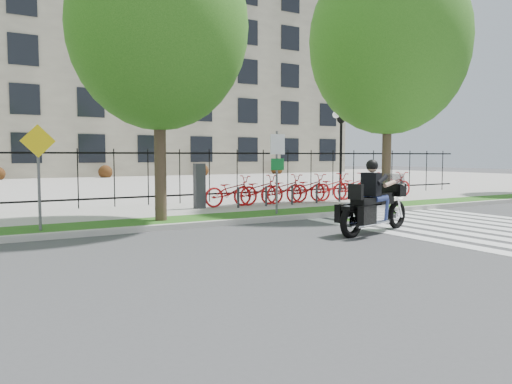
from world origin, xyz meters
TOP-DOWN VIEW (x-y plane):
  - ground at (0.00, 0.00)m, footprint 120.00×120.00m
  - curb at (0.00, 4.10)m, footprint 60.00×0.20m
  - grass_verge at (0.00, 4.95)m, footprint 60.00×1.50m
  - sidewalk at (0.00, 7.45)m, footprint 60.00×3.50m
  - plaza at (0.00, 25.00)m, footprint 80.00×34.00m
  - crosswalk_stripes at (4.83, 0.00)m, footprint 5.70×8.00m
  - iron_fence at (0.00, 9.20)m, footprint 30.00×0.06m
  - office_building at (0.00, 44.92)m, footprint 60.00×21.90m
  - lamp_post_right at (10.00, 12.00)m, footprint 1.06×0.70m
  - street_tree_1 at (-2.26, 4.95)m, footprint 4.79×4.79m
  - street_tree_2 at (6.16, 4.95)m, footprint 5.59×5.59m
  - bike_share_station at (4.89, 7.20)m, footprint 10.09×0.90m
  - sign_pole_regulatory at (1.28, 4.58)m, footprint 0.50×0.09m
  - sign_pole_warning at (-5.35, 4.58)m, footprint 0.78×0.09m
  - motorcycle_rider at (1.85, 1.03)m, footprint 2.78×1.21m

SIDE VIEW (x-z plane):
  - ground at x=0.00m, z-range 0.00..0.00m
  - crosswalk_stripes at x=4.83m, z-range 0.00..0.01m
  - plaza at x=0.00m, z-range 0.00..0.10m
  - curb at x=0.00m, z-range 0.00..0.15m
  - grass_verge at x=0.00m, z-range 0.00..0.15m
  - sidewalk at x=0.00m, z-range 0.00..0.15m
  - bike_share_station at x=4.89m, z-range -0.06..1.44m
  - motorcycle_rider at x=1.85m, z-range -0.37..1.82m
  - iron_fence at x=0.00m, z-range 0.15..2.15m
  - sign_pole_regulatory at x=1.28m, z-range 0.49..2.99m
  - sign_pole_warning at x=-5.35m, z-range 0.50..2.99m
  - lamp_post_right at x=10.00m, z-range 1.08..5.33m
  - street_tree_1 at x=-2.26m, z-range 1.36..9.30m
  - street_tree_2 at x=6.16m, z-range 1.39..10.33m
  - office_building at x=0.00m, z-range -0.11..20.04m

